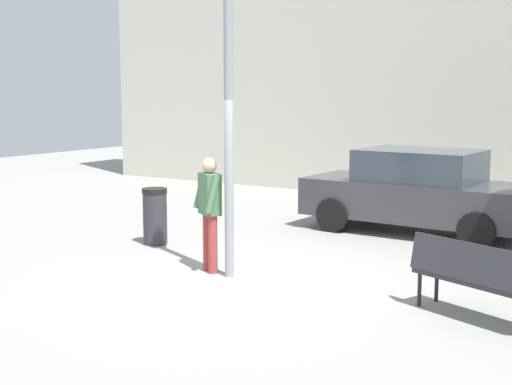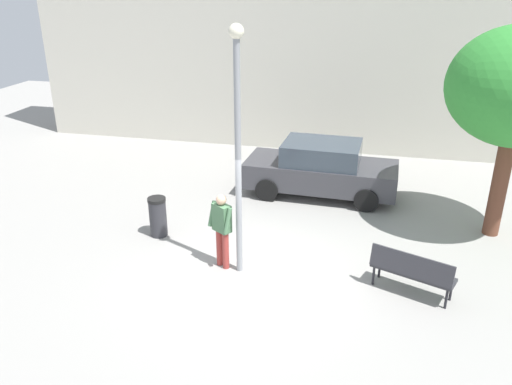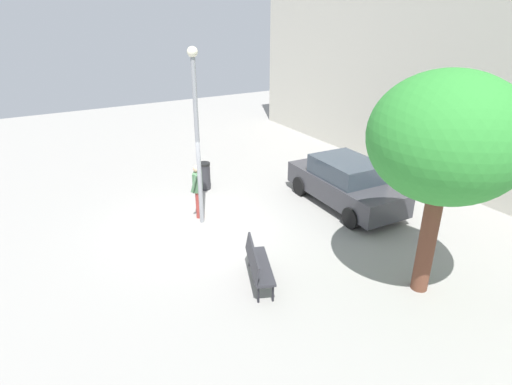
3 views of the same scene
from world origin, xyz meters
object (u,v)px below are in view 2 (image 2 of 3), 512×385
at_px(park_bench, 412,270).
at_px(parked_car_charcoal, 321,169).
at_px(lamppost, 238,137).
at_px(trash_bin, 158,217).
at_px(person_by_lamppost, 222,226).

bearing_deg(park_bench, parked_car_charcoal, 116.30).
xyz_separation_m(lamppost, trash_bin, (-2.30, 1.11, -2.45)).
bearing_deg(park_bench, lamppost, 178.15).
bearing_deg(parked_car_charcoal, park_bench, -63.70).
distance_m(lamppost, trash_bin, 3.54).
bearing_deg(person_by_lamppost, trash_bin, 151.54).
relative_size(parked_car_charcoal, trash_bin, 4.40).
xyz_separation_m(park_bench, trash_bin, (-5.77, 1.22, -0.06)).
bearing_deg(parked_car_charcoal, person_by_lamppost, -109.93).
height_order(person_by_lamppost, park_bench, person_by_lamppost).
distance_m(park_bench, parked_car_charcoal, 5.12).
xyz_separation_m(lamppost, park_bench, (3.47, -0.11, -2.40)).
distance_m(parked_car_charcoal, trash_bin, 4.86).
distance_m(person_by_lamppost, parked_car_charcoal, 4.68).
xyz_separation_m(lamppost, parked_car_charcoal, (1.20, 4.47, -2.17)).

